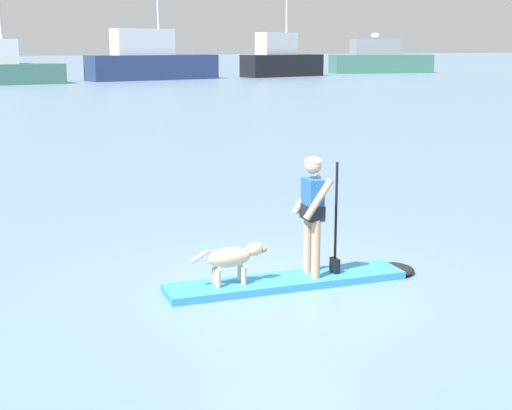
{
  "coord_description": "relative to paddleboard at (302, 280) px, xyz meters",
  "views": [
    {
      "loc": [
        -4.21,
        -8.48,
        3.17
      ],
      "look_at": [
        0.0,
        1.0,
        0.9
      ],
      "focal_mm": 51.88,
      "sensor_mm": 36.0,
      "label": 1
    }
  ],
  "objects": [
    {
      "name": "moored_boat_far_port",
      "position": [
        41.6,
        61.66,
        1.35
      ],
      "size": [
        11.54,
        5.73,
        4.3
      ],
      "color": "#3F7266",
      "rests_on": "ground_plane"
    },
    {
      "name": "ground_plane",
      "position": [
        -0.23,
        0.02,
        -0.05
      ],
      "size": [
        400.0,
        400.0,
        0.0
      ],
      "primitive_type": "plane",
      "color": "slate"
    },
    {
      "name": "moored_boat_center",
      "position": [
        27.65,
        57.73,
        1.57
      ],
      "size": [
        8.92,
        4.37,
        11.62
      ],
      "color": "black",
      "rests_on": "ground_plane"
    },
    {
      "name": "moored_boat_outer",
      "position": [
        14.15,
        56.52,
        1.63
      ],
      "size": [
        12.17,
        4.65,
        10.62
      ],
      "color": "navy",
      "rests_on": "ground_plane"
    },
    {
      "name": "paddleboard",
      "position": [
        0.0,
        0.0,
        0.0
      ],
      "size": [
        3.6,
        0.88,
        0.1
      ],
      "color": "#338CD8",
      "rests_on": "ground_plane"
    },
    {
      "name": "dog",
      "position": [
        -0.98,
        0.07,
        0.4
      ],
      "size": [
        1.05,
        0.26,
        0.53
      ],
      "color": "#CCB78C",
      "rests_on": "paddleboard"
    },
    {
      "name": "person_paddler",
      "position": [
        0.15,
        -0.01,
        0.98
      ],
      "size": [
        0.62,
        0.5,
        1.62
      ],
      "color": "tan",
      "rests_on": "paddleboard"
    }
  ]
}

